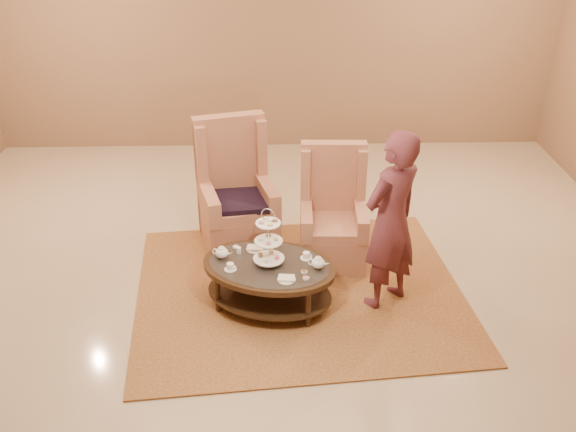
{
  "coord_description": "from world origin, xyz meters",
  "views": [
    {
      "loc": [
        -0.04,
        -5.0,
        3.7
      ],
      "look_at": [
        0.1,
        0.2,
        0.85
      ],
      "focal_mm": 40.0,
      "sensor_mm": 36.0,
      "label": 1
    }
  ],
  "objects_px": {
    "armchair_right": "(332,223)",
    "person": "(391,222)",
    "tea_table": "(269,272)",
    "armchair_left": "(236,203)"
  },
  "relations": [
    {
      "from": "armchair_right",
      "to": "person",
      "type": "distance_m",
      "value": 1.03
    },
    {
      "from": "tea_table",
      "to": "person",
      "type": "bearing_deg",
      "value": 19.24
    },
    {
      "from": "armchair_left",
      "to": "armchair_right",
      "type": "distance_m",
      "value": 1.08
    },
    {
      "from": "person",
      "to": "armchair_right",
      "type": "bearing_deg",
      "value": -99.94
    },
    {
      "from": "armchair_left",
      "to": "person",
      "type": "bearing_deg",
      "value": -53.94
    },
    {
      "from": "tea_table",
      "to": "armchair_left",
      "type": "distance_m",
      "value": 1.27
    },
    {
      "from": "tea_table",
      "to": "armchair_right",
      "type": "xyz_separation_m",
      "value": [
        0.67,
        0.85,
        0.03
      ]
    },
    {
      "from": "tea_table",
      "to": "armchair_left",
      "type": "bearing_deg",
      "value": 123.59
    },
    {
      "from": "armchair_right",
      "to": "tea_table",
      "type": "bearing_deg",
      "value": -125.83
    },
    {
      "from": "armchair_left",
      "to": "armchair_right",
      "type": "relative_size",
      "value": 1.13
    }
  ]
}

